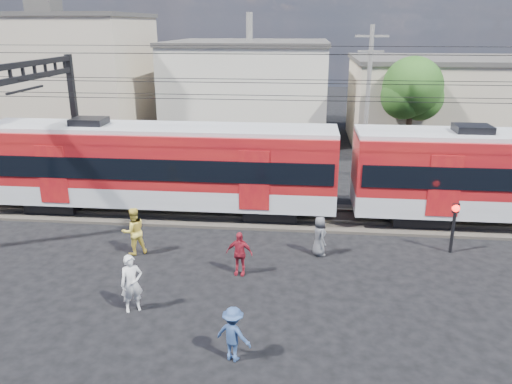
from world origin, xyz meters
TOP-DOWN VIEW (x-y plane):
  - ground at (0.00, 0.00)m, footprint 120.00×120.00m
  - track_bed at (0.00, 8.00)m, footprint 70.00×3.40m
  - rail_near at (0.00, 7.25)m, footprint 70.00×0.12m
  - rail_far at (0.00, 8.75)m, footprint 70.00×0.12m
  - commuter_train at (-3.77, 8.00)m, footprint 50.30×3.08m
  - catenary at (-8.65, 8.00)m, footprint 70.00×9.30m
  - building_west at (-17.00, 24.00)m, footprint 14.28×10.20m
  - building_midwest at (-2.00, 27.00)m, footprint 12.24×12.24m
  - building_mideast at (14.00, 24.00)m, footprint 16.32×10.20m
  - utility_pole_mid at (6.00, 15.00)m, footprint 1.80×0.24m
  - tree_near at (9.19, 18.09)m, footprint 3.82×3.64m
  - pedestrian_a at (-2.57, -0.38)m, footprint 0.81×0.72m
  - pedestrian_b at (-3.86, 3.58)m, footprint 1.16×1.11m
  - pedestrian_c at (0.88, -2.46)m, footprint 1.14×0.90m
  - pedestrian_d at (0.41, 2.30)m, footprint 0.98×0.49m
  - pedestrian_e at (3.26, 4.17)m, footprint 0.75×0.90m
  - crossing_signal at (8.40, 4.91)m, footprint 0.30×0.30m

SIDE VIEW (x-z plane):
  - ground at x=0.00m, z-range 0.00..0.00m
  - track_bed at x=0.00m, z-range 0.00..0.12m
  - rail_near at x=0.00m, z-range 0.12..0.24m
  - rail_far at x=0.00m, z-range 0.12..0.24m
  - pedestrian_c at x=0.88m, z-range 0.00..1.55m
  - pedestrian_e at x=3.26m, z-range 0.00..1.58m
  - pedestrian_d at x=0.41m, z-range 0.00..1.62m
  - pedestrian_a at x=-2.57m, z-range 0.00..1.86m
  - pedestrian_b at x=-3.86m, z-range 0.00..1.88m
  - crossing_signal at x=8.40m, z-range 0.39..2.43m
  - commuter_train at x=-3.77m, z-range 0.31..4.49m
  - building_mideast at x=14.00m, z-range 0.01..6.31m
  - building_midwest at x=-2.00m, z-range 0.01..7.31m
  - utility_pole_mid at x=6.00m, z-range 0.28..8.78m
  - building_west at x=-17.00m, z-range 0.01..9.31m
  - tree_near at x=9.19m, z-range 1.30..8.02m
  - catenary at x=-8.65m, z-range 1.38..8.89m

